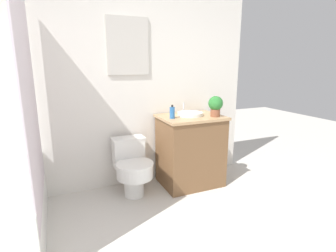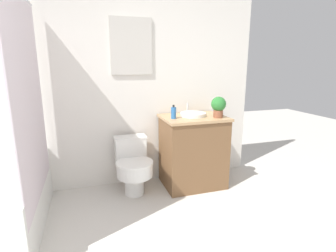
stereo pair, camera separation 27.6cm
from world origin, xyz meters
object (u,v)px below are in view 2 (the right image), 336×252
Objects in this scene: soap_bottle at (174,113)px; potted_plant at (218,106)px; sink at (193,114)px; toilet at (133,165)px.

potted_plant is at bearing -11.53° from soap_bottle.
sink is at bearing 13.88° from soap_bottle.
potted_plant is at bearing -34.90° from sink.
sink is 0.27m from soap_bottle.
toilet is at bearing -179.40° from sink.
potted_plant reaches higher than sink.
potted_plant is (0.24, -0.16, 0.11)m from sink.
toilet is 0.74m from soap_bottle.
toilet is at bearing 170.62° from potted_plant.
toilet is 1.16m from potted_plant.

